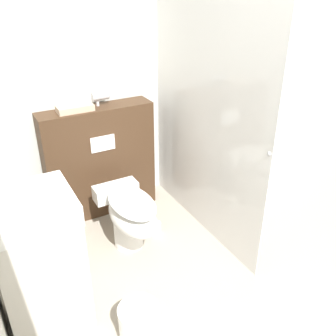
{
  "coord_description": "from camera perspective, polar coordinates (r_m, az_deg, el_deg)",
  "views": [
    {
      "loc": [
        -1.26,
        -1.1,
        2.1
      ],
      "look_at": [
        0.05,
        1.25,
        0.68
      ],
      "focal_mm": 40.0,
      "sensor_mm": 36.0,
      "label": 1
    }
  ],
  "objects": [
    {
      "name": "partition_panel",
      "position": [
        3.56,
        -10.3,
        1.02
      ],
      "size": [
        1.02,
        0.25,
        1.05
      ],
      "color": "#3D2819",
      "rests_on": "ground_plane"
    },
    {
      "name": "spare_toilet_roll",
      "position": [
        3.41,
        -1.88,
        -9.13
      ],
      "size": [
        0.09,
        0.09,
        0.11
      ],
      "color": "white",
      "rests_on": "ground_plane"
    },
    {
      "name": "shower_glass",
      "position": [
        3.08,
        5.55,
        8.38
      ],
      "size": [
        0.04,
        1.61,
        2.17
      ],
      "color": "silver",
      "rests_on": "ground_plane"
    },
    {
      "name": "folded_towel",
      "position": [
        3.29,
        -13.99,
        8.84
      ],
      "size": [
        0.3,
        0.15,
        0.05
      ],
      "color": "tan",
      "rests_on": "partition_panel"
    },
    {
      "name": "hair_drier",
      "position": [
        3.38,
        -10.14,
        10.74
      ],
      "size": [
        0.18,
        0.07,
        0.12
      ],
      "color": "#B7B7BC",
      "rests_on": "partition_panel"
    },
    {
      "name": "wall_back",
      "position": [
        3.56,
        -7.68,
        13.72
      ],
      "size": [
        8.0,
        0.06,
        2.5
      ],
      "color": "silver",
      "rests_on": "ground_plane"
    },
    {
      "name": "sink_vanity",
      "position": [
        2.56,
        -18.92,
        -13.3
      ],
      "size": [
        0.5,
        0.49,
        1.1
      ],
      "color": "beige",
      "rests_on": "ground_plane"
    },
    {
      "name": "toilet",
      "position": [
        3.11,
        -5.89,
        -7.2
      ],
      "size": [
        0.38,
        0.72,
        0.51
      ],
      "color": "white",
      "rests_on": "ground_plane"
    },
    {
      "name": "waste_bin",
      "position": [
        2.57,
        -4.35,
        -22.54
      ],
      "size": [
        0.27,
        0.27,
        0.26
      ],
      "color": "silver",
      "rests_on": "ground_plane"
    }
  ]
}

